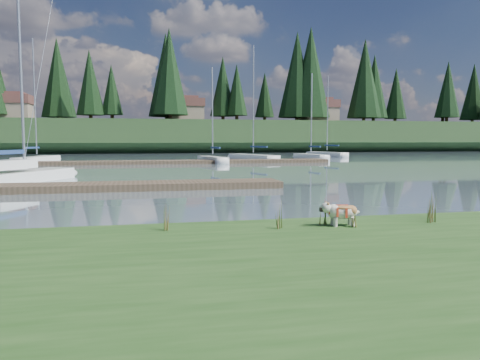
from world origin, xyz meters
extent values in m
plane|color=gray|center=(0.00, 30.00, 0.00)|extent=(200.00, 200.00, 0.00)
cube|color=#2C501E|center=(0.00, -6.00, 0.17)|extent=(60.00, 9.00, 0.35)
cube|color=#1C3218|center=(0.00, 73.00, 2.50)|extent=(200.00, 20.00, 5.00)
cylinder|color=silver|center=(1.74, -2.67, 0.44)|extent=(0.09, 0.09, 0.19)
cylinder|color=silver|center=(1.77, -2.48, 0.44)|extent=(0.09, 0.09, 0.19)
cylinder|color=silver|center=(2.12, -2.72, 0.44)|extent=(0.09, 0.09, 0.19)
cylinder|color=silver|center=(2.14, -2.53, 0.44)|extent=(0.09, 0.09, 0.19)
ellipsoid|color=silver|center=(1.95, -2.60, 0.64)|extent=(0.66, 0.39, 0.29)
ellipsoid|color=#A7703E|center=(1.95, -2.60, 0.74)|extent=(0.47, 0.34, 0.10)
ellipsoid|color=silver|center=(1.58, -2.55, 0.74)|extent=(0.24, 0.25, 0.22)
cube|color=black|center=(1.48, -2.54, 0.70)|extent=(0.08, 0.12, 0.09)
cube|color=white|center=(-8.20, 13.18, 0.22)|extent=(4.78, 7.44, 0.70)
ellipsoid|color=white|center=(-6.58, 16.53, 0.22)|extent=(2.35, 2.54, 0.70)
cylinder|color=silver|center=(-7.91, 13.79, 6.44)|extent=(0.14, 0.14, 11.28)
cube|color=white|center=(-8.39, 12.80, 0.95)|extent=(2.25, 2.95, 0.45)
cube|color=#4C3D2C|center=(-4.00, 9.00, 0.15)|extent=(16.00, 2.00, 0.30)
cube|color=#4C3D2C|center=(2.00, 30.00, 0.15)|extent=(26.00, 2.20, 0.30)
cube|color=white|center=(-11.41, 34.58, 0.22)|extent=(3.18, 6.87, 0.70)
ellipsoid|color=white|center=(-10.56, 37.83, 0.22)|extent=(1.88, 2.14, 0.70)
cylinder|color=silver|center=(-11.41, 34.58, 6.04)|extent=(0.12, 0.12, 10.48)
cube|color=navy|center=(-11.65, 33.70, 1.40)|extent=(0.87, 2.63, 0.20)
cube|color=white|center=(4.47, 30.95, 0.22)|extent=(2.24, 5.12, 0.70)
ellipsoid|color=white|center=(3.90, 33.38, 0.22)|extent=(1.37, 1.57, 0.70)
cylinder|color=silver|center=(4.47, 30.95, 4.73)|extent=(0.12, 0.12, 7.86)
cube|color=navy|center=(4.62, 30.29, 1.40)|extent=(0.65, 1.98, 0.20)
cube|color=white|center=(9.46, 35.52, 0.22)|extent=(4.05, 7.23, 0.70)
ellipsoid|color=white|center=(8.19, 38.85, 0.22)|extent=(2.14, 2.37, 0.70)
cylinder|color=silver|center=(9.46, 35.52, 6.27)|extent=(0.12, 0.12, 10.95)
cube|color=navy|center=(9.81, 34.62, 1.40)|extent=(1.20, 2.72, 0.20)
cube|color=white|center=(15.80, 35.48, 0.22)|extent=(2.21, 5.50, 0.70)
ellipsoid|color=white|center=(15.30, 38.11, 0.22)|extent=(1.42, 1.66, 0.70)
cylinder|color=silver|center=(15.80, 35.48, 4.94)|extent=(0.12, 0.12, 8.27)
cube|color=navy|center=(15.94, 34.76, 1.40)|extent=(0.60, 2.13, 0.20)
cube|color=white|center=(20.75, 42.89, 0.22)|extent=(3.39, 6.23, 0.70)
ellipsoid|color=white|center=(19.71, 45.77, 0.22)|extent=(1.82, 2.02, 0.70)
cylinder|color=silver|center=(20.75, 42.89, 5.36)|extent=(0.12, 0.12, 9.13)
cube|color=navy|center=(21.03, 42.10, 1.40)|extent=(1.01, 2.36, 0.20)
cone|color=#475B23|center=(0.51, -2.55, 0.63)|extent=(0.03, 0.03, 0.57)
cone|color=brown|center=(0.62, -2.62, 0.58)|extent=(0.03, 0.03, 0.45)
cone|color=#475B23|center=(0.57, -2.52, 0.66)|extent=(0.03, 0.03, 0.62)
cone|color=brown|center=(0.65, -2.58, 0.55)|extent=(0.03, 0.03, 0.40)
cone|color=#475B23|center=(0.53, -2.63, 0.61)|extent=(0.03, 0.03, 0.51)
cone|color=#475B23|center=(1.53, -2.36, 0.59)|extent=(0.03, 0.03, 0.49)
cone|color=brown|center=(1.64, -2.43, 0.55)|extent=(0.03, 0.03, 0.39)
cone|color=#475B23|center=(1.59, -2.33, 0.62)|extent=(0.03, 0.03, 0.54)
cone|color=brown|center=(1.67, -2.39, 0.52)|extent=(0.03, 0.03, 0.34)
cone|color=#475B23|center=(1.55, -2.44, 0.57)|extent=(0.03, 0.03, 0.44)
cone|color=#475B23|center=(3.96, -2.63, 0.70)|extent=(0.03, 0.03, 0.71)
cone|color=brown|center=(4.07, -2.70, 0.63)|extent=(0.03, 0.03, 0.56)
cone|color=#475B23|center=(4.02, -2.60, 0.74)|extent=(0.03, 0.03, 0.78)
cone|color=brown|center=(4.10, -2.66, 0.60)|extent=(0.03, 0.03, 0.49)
cone|color=#475B23|center=(3.98, -2.71, 0.67)|extent=(0.03, 0.03, 0.64)
cone|color=#475B23|center=(-1.79, -2.29, 0.60)|extent=(0.03, 0.03, 0.50)
cone|color=brown|center=(-1.68, -2.36, 0.55)|extent=(0.03, 0.03, 0.40)
cone|color=#475B23|center=(-1.73, -2.26, 0.62)|extent=(0.03, 0.03, 0.55)
cone|color=brown|center=(-1.65, -2.32, 0.52)|extent=(0.03, 0.03, 0.35)
cone|color=#475B23|center=(-1.77, -2.37, 0.57)|extent=(0.03, 0.03, 0.45)
cone|color=#475B23|center=(2.09, -2.77, 0.57)|extent=(0.03, 0.03, 0.44)
cone|color=brown|center=(2.20, -2.84, 0.53)|extent=(0.03, 0.03, 0.35)
cone|color=#475B23|center=(2.15, -2.74, 0.59)|extent=(0.03, 0.03, 0.48)
cone|color=brown|center=(2.23, -2.80, 0.50)|extent=(0.03, 0.03, 0.31)
cone|color=#475B23|center=(2.11, -2.85, 0.55)|extent=(0.03, 0.03, 0.39)
cone|color=#475B23|center=(4.28, -2.13, 0.62)|extent=(0.03, 0.03, 0.55)
cone|color=brown|center=(4.39, -2.20, 0.57)|extent=(0.03, 0.03, 0.44)
cone|color=#475B23|center=(4.34, -2.10, 0.65)|extent=(0.03, 0.03, 0.60)
cone|color=brown|center=(4.42, -2.16, 0.54)|extent=(0.03, 0.03, 0.38)
cone|color=#475B23|center=(4.30, -2.21, 0.60)|extent=(0.03, 0.03, 0.49)
cube|color=#33281C|center=(0.00, -1.60, 0.07)|extent=(60.00, 0.50, 0.14)
cylinder|color=#382619|center=(-10.00, 72.00, 5.90)|extent=(0.60, 0.60, 1.80)
cone|color=black|center=(-10.00, 72.00, 11.75)|extent=(4.84, 4.84, 11.00)
cylinder|color=#382619|center=(3.00, 66.00, 5.90)|extent=(0.60, 0.60, 1.80)
cone|color=black|center=(3.00, 66.00, 13.10)|extent=(6.16, 6.16, 14.00)
cylinder|color=#382619|center=(15.00, 70.00, 5.90)|extent=(0.60, 0.60, 1.80)
cone|color=black|center=(15.00, 70.00, 10.85)|extent=(3.96, 3.96, 9.00)
cylinder|color=#382619|center=(28.00, 68.00, 5.90)|extent=(0.60, 0.60, 1.80)
cone|color=black|center=(28.00, 68.00, 14.00)|extent=(7.04, 7.04, 16.00)
cylinder|color=#382619|center=(42.00, 71.00, 5.90)|extent=(0.60, 0.60, 1.80)
cone|color=black|center=(42.00, 71.00, 12.20)|extent=(5.28, 5.28, 12.00)
cylinder|color=#382619|center=(55.00, 67.00, 5.90)|extent=(0.60, 0.60, 1.80)
cone|color=black|center=(55.00, 67.00, 11.52)|extent=(4.62, 4.62, 10.50)
cube|color=gray|center=(-22.00, 70.00, 6.40)|extent=(6.00, 5.00, 2.80)
cube|color=brown|center=(-22.00, 70.00, 8.50)|extent=(6.30, 5.30, 1.40)
cube|color=brown|center=(-22.00, 70.00, 9.30)|extent=(4.20, 3.60, 0.70)
cube|color=gray|center=(6.00, 71.00, 6.40)|extent=(6.00, 5.00, 2.80)
cube|color=brown|center=(6.00, 71.00, 8.50)|extent=(6.30, 5.30, 1.40)
cube|color=brown|center=(6.00, 71.00, 9.30)|extent=(4.20, 3.60, 0.70)
cube|color=gray|center=(30.00, 69.00, 6.40)|extent=(6.00, 5.00, 2.80)
cube|color=brown|center=(30.00, 69.00, 8.50)|extent=(6.30, 5.30, 1.40)
cube|color=brown|center=(30.00, 69.00, 9.30)|extent=(4.20, 3.60, 0.70)
camera|label=1|loc=(-2.27, -11.69, 2.18)|focal=35.00mm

